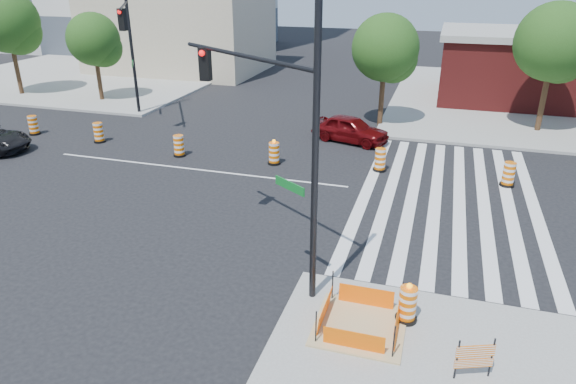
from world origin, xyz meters
name	(u,v)px	position (x,y,z in m)	size (l,w,h in m)	color
ground	(195,169)	(0.00, 0.00, 0.00)	(120.00, 120.00, 0.00)	black
sidewalk_ne	(563,103)	(18.00, 18.00, 0.07)	(22.00, 22.00, 0.15)	gray
sidewalk_nw	(98,73)	(-18.00, 18.00, 0.07)	(22.00, 22.00, 0.15)	gray
crosswalk_east	(447,198)	(10.95, 0.00, 0.01)	(6.75, 13.50, 0.01)	silver
lane_centerline	(195,169)	(0.00, 0.00, 0.01)	(14.00, 0.12, 0.01)	silver
excavation_pit	(360,324)	(9.00, -9.00, 0.22)	(2.20, 2.20, 0.90)	tan
brick_storefront	(570,69)	(18.00, 18.00, 2.32)	(16.50, 8.50, 4.60)	maroon
beige_midrise	(179,10)	(-12.00, 22.00, 5.00)	(14.00, 10.00, 10.00)	#B6A88B
red_coupe	(350,129)	(5.93, 6.02, 0.68)	(1.61, 4.00, 1.36)	#520709
signal_pole_se	(274,117)	(6.19, -7.15, 4.77)	(4.95, 3.40, 7.77)	black
signal_pole_nw	(128,32)	(-6.71, 6.18, 5.05)	(3.29, 5.45, 8.24)	black
pit_drum	(407,305)	(10.07, -8.40, 0.60)	(0.56, 0.56, 1.09)	black
barricade	(475,357)	(11.61, -9.99, 0.71)	(0.81, 0.35, 1.01)	#E86404
tree_north_a	(9,25)	(-18.27, 9.72, 4.77)	(4.18, 4.18, 7.11)	#382314
tree_north_b	(95,42)	(-11.76, 9.87, 3.87)	(3.39, 3.39, 5.77)	#382314
tree_north_c	(386,52)	(7.07, 9.47, 4.14)	(3.63, 3.63, 6.17)	#382314
tree_north_d	(555,46)	(15.53, 10.66, 4.60)	(4.03, 4.03, 6.85)	#382314
median_drum_0	(33,126)	(-10.70, 2.26, 0.48)	(0.60, 0.60, 1.02)	black
median_drum_1	(99,133)	(-6.49, 2.14, 0.48)	(0.60, 0.60, 1.02)	black
median_drum_2	(179,146)	(-1.49, 1.42, 0.48)	(0.60, 0.60, 1.02)	black
median_drum_3	(274,154)	(3.21, 1.71, 0.49)	(0.60, 0.60, 1.18)	black
median_drum_4	(380,161)	(7.98, 2.26, 0.48)	(0.60, 0.60, 1.02)	black
median_drum_5	(508,175)	(13.28, 2.05, 0.48)	(0.60, 0.60, 1.02)	black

